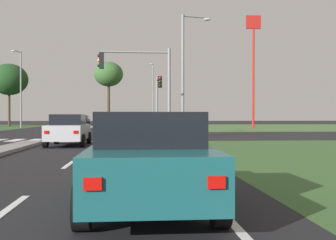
{
  "coord_description": "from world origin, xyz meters",
  "views": [
    {
      "loc": [
        5.5,
        -1.29,
        1.48
      ],
      "look_at": [
        7.83,
        27.01,
        1.22
      ],
      "focal_mm": 44.06,
      "sensor_mm": 36.0,
      "label": 1
    }
  ],
  "objects": [
    {
      "name": "ground_plane",
      "position": [
        0.0,
        30.0,
        0.0
      ],
      "size": [
        200.0,
        200.0,
        0.0
      ],
      "primitive_type": "plane",
      "color": "black"
    },
    {
      "name": "grass_verge_far_right",
      "position": [
        25.5,
        54.5,
        0.0
      ],
      "size": [
        35.0,
        35.0,
        0.01
      ],
      "primitive_type": "cube",
      "color": "#476B38",
      "rests_on": "ground"
    },
    {
      "name": "median_island_far",
      "position": [
        0.0,
        55.0,
        0.07
      ],
      "size": [
        1.2,
        36.0,
        0.14
      ],
      "primitive_type": "cube",
      "color": "gray",
      "rests_on": "ground"
    },
    {
      "name": "lane_dash_near",
      "position": [
        3.5,
        5.52,
        0.01
      ],
      "size": [
        0.14,
        2.0,
        0.01
      ],
      "primitive_type": "cube",
      "color": "silver",
      "rests_on": "ground"
    },
    {
      "name": "lane_dash_second",
      "position": [
        3.5,
        11.52,
        0.01
      ],
      "size": [
        0.14,
        2.0,
        0.01
      ],
      "primitive_type": "cube",
      "color": "silver",
      "rests_on": "ground"
    },
    {
      "name": "lane_dash_third",
      "position": [
        3.5,
        17.52,
        0.01
      ],
      "size": [
        0.14,
        2.0,
        0.01
      ],
      "primitive_type": "cube",
      "color": "silver",
      "rests_on": "ground"
    },
    {
      "name": "lane_dash_fourth",
      "position": [
        3.5,
        23.52,
        0.01
      ],
      "size": [
        0.14,
        2.0,
        0.01
      ],
      "primitive_type": "cube",
      "color": "silver",
      "rests_on": "ground"
    },
    {
      "name": "edge_line_right",
      "position": [
        6.85,
        12.0,
        0.01
      ],
      "size": [
        0.14,
        24.0,
        0.01
      ],
      "primitive_type": "cube",
      "color": "silver",
      "rests_on": "ground"
    },
    {
      "name": "stop_bar_near",
      "position": [
        3.8,
        23.0,
        0.01
      ],
      "size": [
        6.4,
        0.5,
        0.01
      ],
      "primitive_type": "cube",
      "color": "silver",
      "rests_on": "ground"
    },
    {
      "name": "crosswalk_bar_fifth",
      "position": [
        -1.8,
        24.8,
        0.01
      ],
      "size": [
        0.7,
        2.8,
        0.01
      ],
      "primitive_type": "cube",
      "color": "silver",
      "rests_on": "ground"
    },
    {
      "name": "crosswalk_bar_sixth",
      "position": [
        -0.65,
        24.8,
        0.01
      ],
      "size": [
        0.7,
        2.8,
        0.01
      ],
      "primitive_type": "cube",
      "color": "silver",
      "rests_on": "ground"
    },
    {
      "name": "crosswalk_bar_seventh",
      "position": [
        0.5,
        24.8,
        0.01
      ],
      "size": [
        0.7,
        2.8,
        0.01
      ],
      "primitive_type": "cube",
      "color": "silver",
      "rests_on": "ground"
    },
    {
      "name": "car_teal_second",
      "position": [
        5.73,
        5.51,
        0.79
      ],
      "size": [
        2.03,
        4.58,
        1.54
      ],
      "color": "#19565B",
      "rests_on": "ground"
    },
    {
      "name": "car_navy_third",
      "position": [
        5.7,
        18.1,
        0.78
      ],
      "size": [
        2.01,
        4.54,
        1.52
      ],
      "color": "#161E47",
      "rests_on": "ground"
    },
    {
      "name": "car_silver_fourth",
      "position": [
        2.19,
        19.86,
        0.8
      ],
      "size": [
        1.94,
        4.36,
        1.58
      ],
      "color": "#B7B7BC",
      "rests_on": "ground"
    },
    {
      "name": "car_black_fifth",
      "position": [
        -2.39,
        62.53,
        0.82
      ],
      "size": [
        2.04,
        4.48,
        1.61
      ],
      "rotation": [
        0.0,
        0.0,
        3.14
      ],
      "color": "black",
      "rests_on": "ground"
    },
    {
      "name": "traffic_signal_near_right",
      "position": [
        6.03,
        23.4,
        3.82
      ],
      "size": [
        4.38,
        0.32,
        5.57
      ],
      "color": "gray",
      "rests_on": "ground"
    },
    {
      "name": "traffic_signal_far_right",
      "position": [
        7.6,
        34.8,
        3.51
      ],
      "size": [
        0.32,
        4.74,
        5.05
      ],
      "color": "gray",
      "rests_on": "ground"
    },
    {
      "name": "street_lamp_second",
      "position": [
        9.11,
        27.62,
        4.85
      ],
      "size": [
        2.19,
        0.72,
        8.65
      ],
      "color": "gray",
      "rests_on": "ground"
    },
    {
      "name": "street_lamp_third",
      "position": [
        -8.96,
        52.48,
        5.39
      ],
      "size": [
        0.82,
        1.96,
        9.73
      ],
      "color": "gray",
      "rests_on": "ground"
    },
    {
      "name": "street_lamp_fourth",
      "position": [
        8.88,
        72.89,
        6.0
      ],
      "size": [
        0.86,
        2.06,
        10.91
      ],
      "color": "gray",
      "rests_on": "ground"
    },
    {
      "name": "fastfood_pole_sign",
      "position": [
        19.99,
        47.93,
        9.85
      ],
      "size": [
        1.8,
        0.4,
        13.75
      ],
      "color": "red",
      "rests_on": "ground"
    },
    {
      "name": "treeline_third",
      "position": [
        -12.3,
        59.17,
        6.72
      ],
      "size": [
        5.27,
        5.27,
        8.98
      ],
      "color": "#423323",
      "rests_on": "ground"
    },
    {
      "name": "treeline_fourth",
      "position": [
        1.74,
        60.1,
        7.64
      ],
      "size": [
        4.28,
        4.28,
        9.52
      ],
      "color": "#423323",
      "rests_on": "ground"
    }
  ]
}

